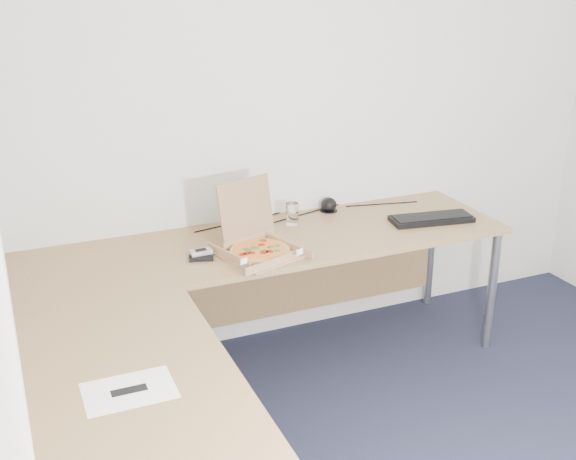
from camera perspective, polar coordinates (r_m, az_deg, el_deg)
name	(u,v)px	position (r m, az deg, el deg)	size (l,w,h in m)	color
room_shell	(557,218)	(2.60, 20.66, 0.90)	(3.50, 3.50, 2.50)	silver
desk	(238,290)	(3.18, -4.04, -4.79)	(2.50, 2.20, 0.73)	#987246
pizza_box	(258,247)	(3.45, -2.37, -1.35)	(0.32, 0.37, 0.33)	#A97D57
drinking_glass	(292,214)	(3.83, 0.33, 1.31)	(0.07, 0.07, 0.12)	white
keyboard	(431,219)	(3.97, 11.36, 0.87)	(0.45, 0.16, 0.03)	black
wallet	(201,256)	(3.45, -6.94, -2.08)	(0.12, 0.10, 0.02)	black
phone	(201,252)	(3.44, -6.95, -1.75)	(0.10, 0.05, 0.02)	#B2B5BA
paper_sheet	(129,391)	(2.50, -12.54, -12.37)	(0.30, 0.21, 0.00)	white
dome_speaker	(329,204)	(4.04, 3.27, 2.09)	(0.10, 0.10, 0.08)	black
cable_bundle	(304,214)	(3.99, 1.28, 1.29)	(0.65, 0.04, 0.01)	black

